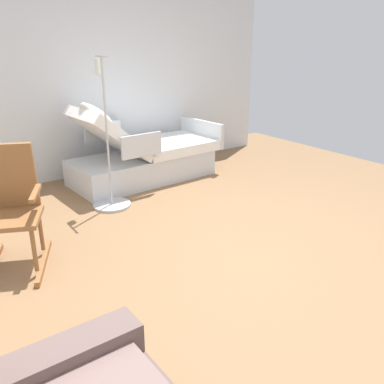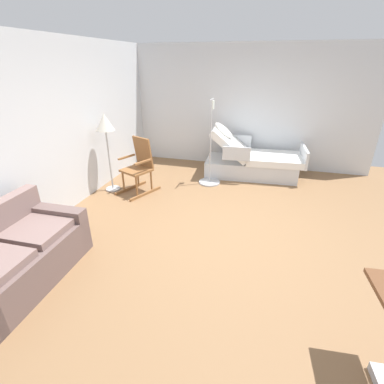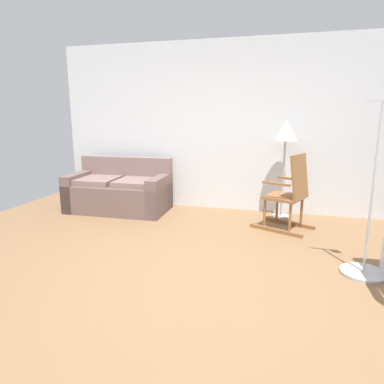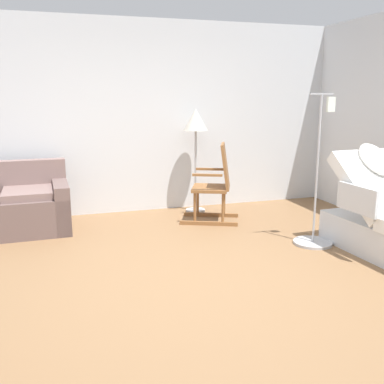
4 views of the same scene
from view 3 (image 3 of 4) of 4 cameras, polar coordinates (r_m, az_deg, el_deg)
name	(u,v)px [view 3 (image 3 of 4)]	position (r m, az deg, el deg)	size (l,w,h in m)	color
ground_plane	(194,280)	(3.45, 0.32, -14.24)	(7.32, 7.32, 0.00)	olive
back_wall	(238,127)	(5.73, 7.54, 10.48)	(6.05, 0.10, 2.70)	silver
couch	(119,192)	(5.84, -11.82, 0.01)	(1.63, 0.90, 0.85)	#68534F
rocking_chair	(290,194)	(4.88, 15.70, -0.31)	(0.89, 0.74, 1.05)	brown
floor_lamp	(285,137)	(5.33, 15.07, 8.69)	(0.34, 0.34, 1.48)	#B2B5BA
iv_pole	(367,251)	(3.87, 26.71, -8.60)	(0.44, 0.44, 1.69)	#B2B5BA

